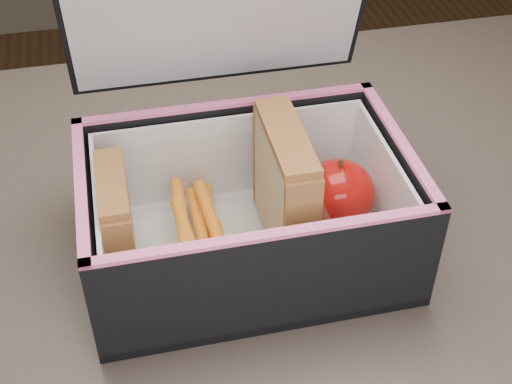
# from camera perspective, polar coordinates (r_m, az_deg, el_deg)

# --- Properties ---
(kitchen_table) EXTENTS (1.20, 0.80, 0.75)m
(kitchen_table) POSITION_cam_1_polar(r_m,az_deg,el_deg) (0.71, 2.99, -10.54)
(kitchen_table) COLOR brown
(kitchen_table) RESTS_ON ground
(lunch_bag) EXTENTS (0.27, 0.24, 0.27)m
(lunch_bag) POSITION_cam_1_polar(r_m,az_deg,el_deg) (0.61, -0.79, -0.83)
(lunch_bag) COLOR black
(lunch_bag) RESTS_ON kitchen_table
(plastic_tub) EXTENTS (0.18, 0.13, 0.08)m
(plastic_tub) POSITION_cam_1_polar(r_m,az_deg,el_deg) (0.61, -4.23, -2.38)
(plastic_tub) COLOR white
(plastic_tub) RESTS_ON lunch_bag
(sandwich_left) EXTENTS (0.02, 0.08, 0.09)m
(sandwich_left) POSITION_cam_1_polar(r_m,az_deg,el_deg) (0.60, -11.00, -2.50)
(sandwich_left) COLOR tan
(sandwich_left) RESTS_ON plastic_tub
(sandwich_right) EXTENTS (0.03, 0.11, 0.12)m
(sandwich_right) POSITION_cam_1_polar(r_m,az_deg,el_deg) (0.60, 2.32, 0.25)
(sandwich_right) COLOR tan
(sandwich_right) RESTS_ON plastic_tub
(carrot_sticks) EXTENTS (0.04, 0.15, 0.03)m
(carrot_sticks) POSITION_cam_1_polar(r_m,az_deg,el_deg) (0.63, -4.29, -2.84)
(carrot_sticks) COLOR orange
(carrot_sticks) RESTS_ON plastic_tub
(paper_napkin) EXTENTS (0.08, 0.08, 0.01)m
(paper_napkin) POSITION_cam_1_polar(r_m,az_deg,el_deg) (0.66, 6.32, -2.50)
(paper_napkin) COLOR white
(paper_napkin) RESTS_ON lunch_bag
(red_apple) EXTENTS (0.08, 0.08, 0.07)m
(red_apple) POSITION_cam_1_polar(r_m,az_deg,el_deg) (0.64, 6.56, -0.09)
(red_apple) COLOR maroon
(red_apple) RESTS_ON paper_napkin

